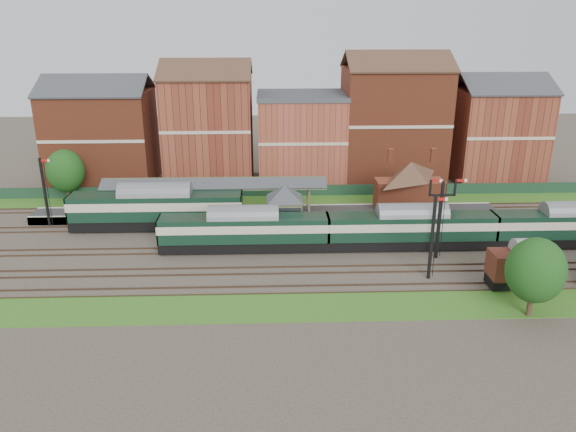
{
  "coord_description": "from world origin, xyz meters",
  "views": [
    {
      "loc": [
        -4.61,
        -53.31,
        23.24
      ],
      "look_at": [
        -2.69,
        2.0,
        3.0
      ],
      "focal_mm": 35.0,
      "sensor_mm": 36.0,
      "label": 1
    }
  ],
  "objects_px": {
    "signal_box": "(285,210)",
    "semaphore_bracket": "(440,214)",
    "dmu_train": "(411,227)",
    "goods_van_a": "(523,266)",
    "platform_railcar": "(156,207)"
  },
  "relations": [
    {
      "from": "platform_railcar",
      "to": "dmu_train",
      "type": "bearing_deg",
      "value": -13.43
    },
    {
      "from": "semaphore_bracket",
      "to": "goods_van_a",
      "type": "xyz_separation_m",
      "value": [
        5.69,
        -6.5,
        -2.62
      ]
    },
    {
      "from": "signal_box",
      "to": "dmu_train",
      "type": "height_order",
      "value": "signal_box"
    },
    {
      "from": "signal_box",
      "to": "semaphore_bracket",
      "type": "height_order",
      "value": "semaphore_bracket"
    },
    {
      "from": "dmu_train",
      "to": "semaphore_bracket",
      "type": "bearing_deg",
      "value": -49.72
    },
    {
      "from": "platform_railcar",
      "to": "signal_box",
      "type": "bearing_deg",
      "value": -12.81
    },
    {
      "from": "signal_box",
      "to": "dmu_train",
      "type": "relative_size",
      "value": 0.12
    },
    {
      "from": "semaphore_bracket",
      "to": "goods_van_a",
      "type": "distance_m",
      "value": 9.03
    },
    {
      "from": "platform_railcar",
      "to": "semaphore_bracket",
      "type": "bearing_deg",
      "value": -17.06
    },
    {
      "from": "signal_box",
      "to": "goods_van_a",
      "type": "relative_size",
      "value": 1.03
    },
    {
      "from": "semaphore_bracket",
      "to": "goods_van_a",
      "type": "relative_size",
      "value": 1.4
    },
    {
      "from": "signal_box",
      "to": "dmu_train",
      "type": "bearing_deg",
      "value": -14.12
    },
    {
      "from": "semaphore_bracket",
      "to": "goods_van_a",
      "type": "height_order",
      "value": "semaphore_bracket"
    },
    {
      "from": "dmu_train",
      "to": "goods_van_a",
      "type": "height_order",
      "value": "dmu_train"
    },
    {
      "from": "semaphore_bracket",
      "to": "dmu_train",
      "type": "bearing_deg",
      "value": 130.28
    }
  ]
}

